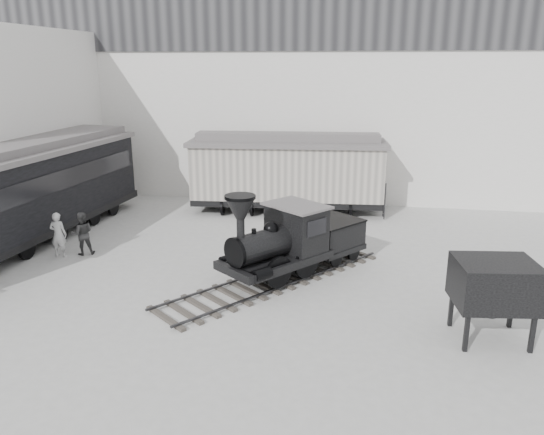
% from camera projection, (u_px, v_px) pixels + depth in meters
% --- Properties ---
extents(ground, '(90.00, 90.00, 0.00)m').
position_uv_depth(ground, '(234.00, 312.00, 16.39)').
color(ground, '#9E9E9B').
extents(north_wall, '(34.00, 2.51, 11.00)m').
position_uv_depth(north_wall, '(298.00, 98.00, 29.01)').
color(north_wall, silver).
rests_on(north_wall, ground).
extents(west_pavilion, '(7.00, 12.11, 9.00)m').
position_uv_depth(west_pavilion, '(2.00, 123.00, 26.96)').
color(west_pavilion, silver).
rests_on(west_pavilion, ground).
extents(locomotive, '(7.35, 8.53, 3.28)m').
position_uv_depth(locomotive, '(290.00, 244.00, 18.81)').
color(locomotive, '#403B35').
rests_on(locomotive, ground).
extents(boxcar, '(10.12, 3.92, 4.05)m').
position_uv_depth(boxcar, '(287.00, 171.00, 27.00)').
color(boxcar, black).
rests_on(boxcar, ground).
extents(passenger_coach, '(4.20, 15.05, 3.98)m').
position_uv_depth(passenger_coach, '(23.00, 194.00, 21.98)').
color(passenger_coach, black).
rests_on(passenger_coach, ground).
extents(visitor_a, '(0.70, 0.49, 1.81)m').
position_uv_depth(visitor_a, '(58.00, 235.00, 20.86)').
color(visitor_a, '#BABABA').
rests_on(visitor_a, ground).
extents(visitor_b, '(1.07, 1.00, 1.75)m').
position_uv_depth(visitor_b, '(82.00, 233.00, 21.11)').
color(visitor_b, '#2D2E2E').
rests_on(visitor_b, ground).
extents(coal_hopper, '(2.30, 1.98, 2.29)m').
position_uv_depth(coal_hopper, '(494.00, 289.00, 14.40)').
color(coal_hopper, black).
rests_on(coal_hopper, ground).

